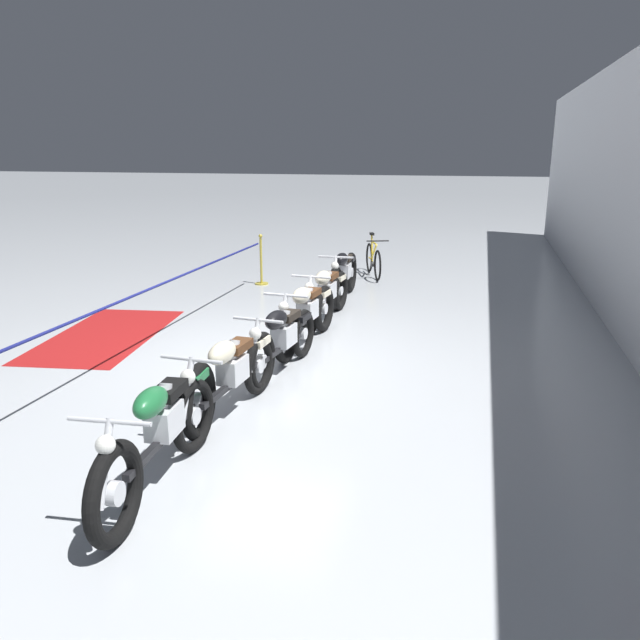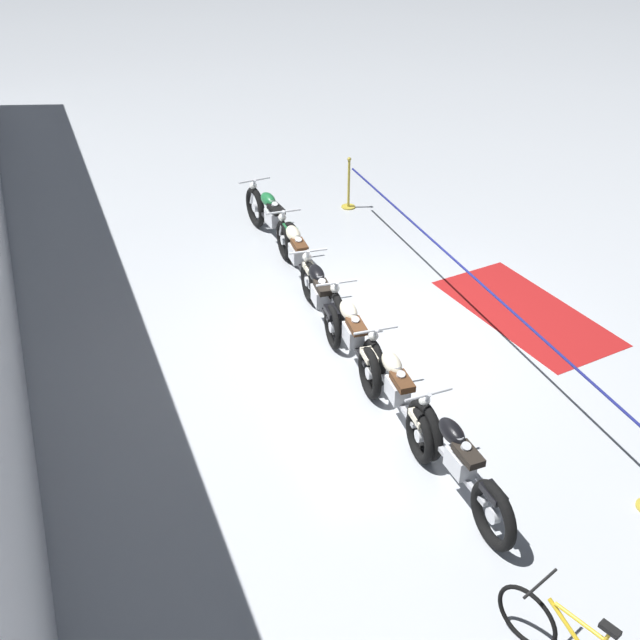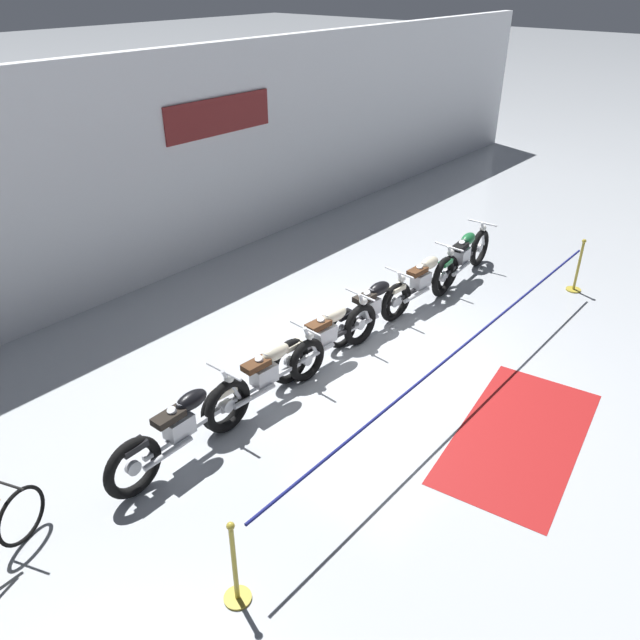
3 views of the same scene
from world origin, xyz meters
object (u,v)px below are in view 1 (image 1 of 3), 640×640
at_px(motorcycle_green_5, 162,431).
at_px(bicycle, 373,260).
at_px(floor_banner, 106,335).
at_px(stanchion_far_left, 197,279).
at_px(motorcycle_cream_1, 326,294).
at_px(motorcycle_cream_2, 306,315).
at_px(motorcycle_cream_4, 230,375).
at_px(motorcycle_black_0, 343,275).
at_px(motorcycle_black_3, 282,339).

relative_size(motorcycle_green_5, bicycle, 1.55).
bearing_deg(floor_banner, stanchion_far_left, 126.23).
bearing_deg(floor_banner, motorcycle_cream_1, 109.55).
height_order(motorcycle_cream_1, floor_banner, motorcycle_cream_1).
bearing_deg(motorcycle_cream_1, stanchion_far_left, -74.23).
bearing_deg(motorcycle_cream_2, motorcycle_green_5, -1.96).
distance_m(motorcycle_cream_2, motorcycle_cream_4, 2.60).
xyz_separation_m(motorcycle_black_0, motorcycle_green_5, (6.86, -0.06, -0.00)).
distance_m(motorcycle_cream_1, motorcycle_cream_4, 3.95).
xyz_separation_m(bicycle, floor_banner, (5.55, -3.19, -0.36)).
xyz_separation_m(motorcycle_cream_2, motorcycle_cream_4, (2.60, -0.10, 0.01)).
bearing_deg(floor_banner, motorcycle_black_0, 127.70).
bearing_deg(motorcycle_cream_1, motorcycle_green_5, -1.09).
height_order(motorcycle_black_0, motorcycle_cream_2, motorcycle_black_0).
bearing_deg(motorcycle_cream_2, motorcycle_black_0, -178.52).
distance_m(motorcycle_black_3, floor_banner, 3.31).
distance_m(motorcycle_cream_2, floor_banner, 3.16).
relative_size(motorcycle_cream_1, motorcycle_green_5, 0.92).
relative_size(motorcycle_green_5, floor_banner, 0.82).
distance_m(motorcycle_black_0, motorcycle_cream_2, 2.86).
height_order(motorcycle_cream_1, stanchion_far_left, stanchion_far_left).
distance_m(motorcycle_black_3, stanchion_far_left, 2.88).
relative_size(motorcycle_cream_2, motorcycle_green_5, 0.92).
height_order(motorcycle_cream_2, motorcycle_cream_4, motorcycle_cream_2).
height_order(motorcycle_cream_2, bicycle, same).
height_order(motorcycle_cream_4, bicycle, bicycle).
distance_m(motorcycle_cream_2, motorcycle_black_3, 1.21).
distance_m(motorcycle_black_0, motorcycle_cream_1, 1.51).
height_order(motorcycle_black_3, stanchion_far_left, stanchion_far_left).
distance_m(motorcycle_cream_1, bicycle, 3.94).
height_order(motorcycle_black_0, floor_banner, motorcycle_black_0).
xyz_separation_m(motorcycle_cream_1, bicycle, (-3.94, 0.12, -0.09)).
bearing_deg(motorcycle_green_5, motorcycle_cream_2, 178.04).
bearing_deg(motorcycle_black_0, motorcycle_cream_2, 1.48).
bearing_deg(motorcycle_black_3, motorcycle_cream_4, -5.02).
relative_size(motorcycle_black_0, motorcycle_cream_4, 0.98).
bearing_deg(motorcycle_cream_1, motorcycle_black_0, -178.53).
height_order(motorcycle_cream_2, floor_banner, motorcycle_cream_2).
height_order(motorcycle_green_5, floor_banner, motorcycle_green_5).
height_order(motorcycle_cream_1, motorcycle_black_3, motorcycle_cream_1).
height_order(motorcycle_black_3, motorcycle_cream_4, motorcycle_cream_4).
bearing_deg(motorcycle_cream_1, motorcycle_cream_4, -0.91).
distance_m(motorcycle_green_5, floor_banner, 4.80).
bearing_deg(motorcycle_cream_1, motorcycle_cream_2, 1.49).
bearing_deg(stanchion_far_left, motorcycle_black_0, 136.58).
height_order(motorcycle_cream_2, stanchion_far_left, stanchion_far_left).
bearing_deg(bicycle, motorcycle_black_3, -0.51).
height_order(motorcycle_black_0, bicycle, motorcycle_black_0).
height_order(motorcycle_green_5, stanchion_far_left, stanchion_far_left).
relative_size(motorcycle_black_3, bicycle, 1.30).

